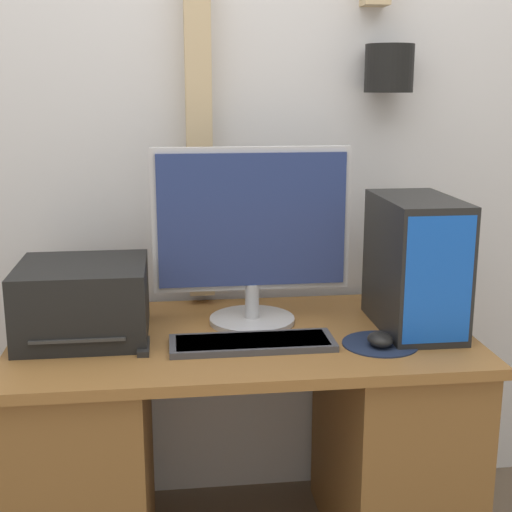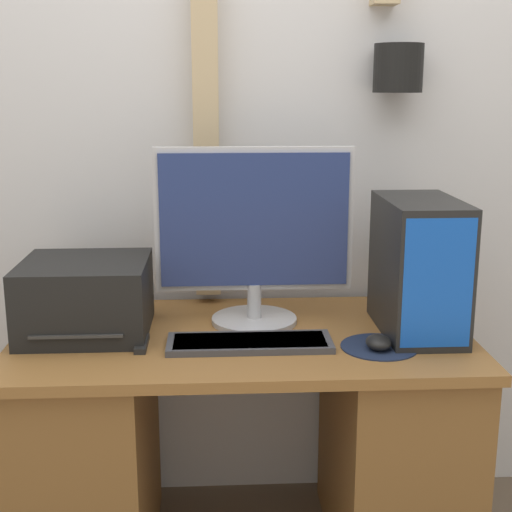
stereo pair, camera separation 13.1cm
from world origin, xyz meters
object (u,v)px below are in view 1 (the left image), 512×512
object	(u,v)px
monitor	(252,231)
mouse	(380,339)
keyboard	(252,343)
printer	(83,301)
computer_tower	(416,264)
remote_control	(144,347)

from	to	relation	value
monitor	mouse	distance (m)	0.48
keyboard	printer	size ratio (longest dim) A/B	1.27
mouse	printer	world-z (taller)	printer
computer_tower	printer	world-z (taller)	computer_tower
mouse	computer_tower	xyz separation A→B (m)	(0.14, 0.15, 0.17)
monitor	mouse	xyz separation A→B (m)	(0.32, -0.25, -0.26)
mouse	computer_tower	world-z (taller)	computer_tower
monitor	remote_control	size ratio (longest dim) A/B	4.58
monitor	computer_tower	world-z (taller)	monitor
keyboard	mouse	xyz separation A→B (m)	(0.34, -0.05, 0.01)
mouse	remote_control	bearing A→B (deg)	174.24
computer_tower	keyboard	bearing A→B (deg)	-168.79
mouse	remote_control	xyz separation A→B (m)	(-0.64, 0.06, -0.02)
mouse	printer	bearing A→B (deg)	166.74
monitor	keyboard	size ratio (longest dim) A/B	1.28
keyboard	remote_control	xyz separation A→B (m)	(-0.29, 0.01, -0.00)
remote_control	printer	bearing A→B (deg)	143.25
monitor	remote_control	distance (m)	0.46
remote_control	computer_tower	bearing A→B (deg)	6.15
keyboard	computer_tower	xyz separation A→B (m)	(0.49, 0.10, 0.18)
monitor	remote_control	xyz separation A→B (m)	(-0.32, -0.19, -0.27)
monitor	computer_tower	bearing A→B (deg)	-12.94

